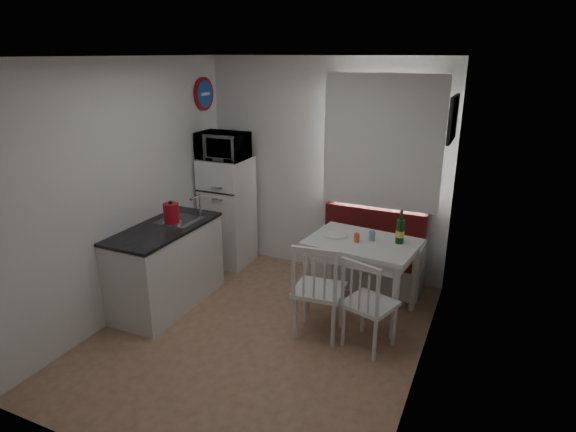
% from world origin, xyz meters
% --- Properties ---
extents(floor, '(3.00, 3.50, 0.02)m').
position_xyz_m(floor, '(0.00, 0.00, 0.00)').
color(floor, '#8B664A').
rests_on(floor, ground).
extents(ceiling, '(3.00, 3.50, 0.02)m').
position_xyz_m(ceiling, '(0.00, 0.00, 2.60)').
color(ceiling, white).
rests_on(ceiling, wall_back).
extents(wall_back, '(3.00, 0.02, 2.60)m').
position_xyz_m(wall_back, '(0.00, 1.75, 1.30)').
color(wall_back, white).
rests_on(wall_back, floor).
extents(wall_front, '(3.00, 0.02, 2.60)m').
position_xyz_m(wall_front, '(0.00, -1.75, 1.30)').
color(wall_front, white).
rests_on(wall_front, floor).
extents(wall_left, '(0.02, 3.50, 2.60)m').
position_xyz_m(wall_left, '(-1.50, 0.00, 1.30)').
color(wall_left, white).
rests_on(wall_left, floor).
extents(wall_right, '(0.02, 3.50, 2.60)m').
position_xyz_m(wall_right, '(1.50, 0.00, 1.30)').
color(wall_right, white).
rests_on(wall_right, floor).
extents(window, '(1.22, 0.06, 1.47)m').
position_xyz_m(window, '(0.70, 1.72, 1.62)').
color(window, silver).
rests_on(window, wall_back).
extents(curtain, '(1.35, 0.02, 1.50)m').
position_xyz_m(curtain, '(0.70, 1.65, 1.68)').
color(curtain, white).
rests_on(curtain, wall_back).
extents(kitchen_counter, '(0.62, 1.32, 1.16)m').
position_xyz_m(kitchen_counter, '(-1.20, 0.16, 0.46)').
color(kitchen_counter, silver).
rests_on(kitchen_counter, floor).
extents(wall_sign, '(0.03, 0.40, 0.40)m').
position_xyz_m(wall_sign, '(-1.47, 1.45, 2.15)').
color(wall_sign, '#1A469D').
rests_on(wall_sign, wall_left).
extents(picture_frame, '(0.04, 0.52, 0.42)m').
position_xyz_m(picture_frame, '(1.48, 1.10, 2.05)').
color(picture_frame, black).
rests_on(picture_frame, wall_right).
extents(bench, '(1.26, 0.48, 0.90)m').
position_xyz_m(bench, '(0.67, 1.51, 0.30)').
color(bench, silver).
rests_on(bench, floor).
extents(dining_table, '(1.16, 0.87, 0.81)m').
position_xyz_m(dining_table, '(0.76, 0.84, 0.72)').
color(dining_table, silver).
rests_on(dining_table, floor).
extents(chair_left, '(0.50, 0.48, 0.53)m').
position_xyz_m(chair_left, '(0.51, 0.17, 0.61)').
color(chair_left, silver).
rests_on(chair_left, floor).
extents(chair_right, '(0.53, 0.52, 0.49)m').
position_xyz_m(chair_right, '(1.01, 0.18, 0.56)').
color(chair_right, silver).
rests_on(chair_right, floor).
extents(fridge, '(0.56, 0.56, 1.39)m').
position_xyz_m(fridge, '(-1.18, 1.40, 0.69)').
color(fridge, white).
rests_on(fridge, floor).
extents(microwave, '(0.59, 0.40, 0.33)m').
position_xyz_m(microwave, '(-1.18, 1.35, 1.55)').
color(microwave, white).
rests_on(microwave, fridge).
extents(kettle, '(0.19, 0.19, 0.26)m').
position_xyz_m(kettle, '(-1.15, 0.24, 1.03)').
color(kettle, '#A70D19').
rests_on(kettle, kitchen_counter).
extents(wine_bottle, '(0.09, 0.09, 0.35)m').
position_xyz_m(wine_bottle, '(1.11, 0.94, 0.98)').
color(wine_bottle, '#133E17').
rests_on(wine_bottle, dining_table).
extents(drinking_glass_orange, '(0.05, 0.05, 0.09)m').
position_xyz_m(drinking_glass_orange, '(0.71, 0.79, 0.86)').
color(drinking_glass_orange, '#E75226').
rests_on(drinking_glass_orange, dining_table).
extents(drinking_glass_blue, '(0.06, 0.06, 0.10)m').
position_xyz_m(drinking_glass_blue, '(0.84, 0.89, 0.86)').
color(drinking_glass_blue, '#7393C4').
rests_on(drinking_glass_blue, dining_table).
extents(plate, '(0.24, 0.24, 0.02)m').
position_xyz_m(plate, '(0.46, 0.86, 0.82)').
color(plate, white).
rests_on(plate, dining_table).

